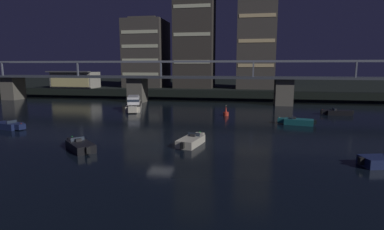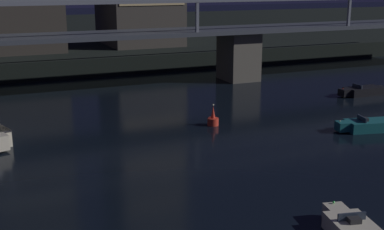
% 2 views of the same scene
% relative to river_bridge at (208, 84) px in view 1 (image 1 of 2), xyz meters
% --- Properties ---
extents(ground_plane, '(400.00, 400.00, 0.00)m').
position_rel_river_bridge_xyz_m(ground_plane, '(0.00, -37.99, -4.36)').
color(ground_plane, black).
extents(far_riverbank, '(240.00, 80.00, 2.20)m').
position_rel_river_bridge_xyz_m(far_riverbank, '(0.00, 48.01, -3.26)').
color(far_riverbank, black).
rests_on(far_riverbank, ground).
extents(river_bridge, '(103.56, 6.40, 9.38)m').
position_rel_river_bridge_xyz_m(river_bridge, '(0.00, 0.00, 0.00)').
color(river_bridge, '#605B51').
rests_on(river_bridge, ground).
extents(tower_west_low, '(11.26, 12.20, 19.64)m').
position_rel_river_bridge_xyz_m(tower_west_low, '(-20.58, 20.25, 7.51)').
color(tower_west_low, '#423D38').
rests_on(tower_west_low, far_riverbank).
extents(tower_west_tall, '(10.62, 10.05, 36.34)m').
position_rel_river_bridge_xyz_m(tower_west_tall, '(-6.05, 18.96, 15.86)').
color(tower_west_tall, '#38332D').
rests_on(tower_west_tall, far_riverbank).
extents(tower_central, '(9.92, 12.82, 31.63)m').
position_rel_river_bridge_xyz_m(tower_central, '(10.71, 20.45, 13.50)').
color(tower_central, '#423D38').
rests_on(tower_central, far_riverbank).
extents(waterfront_pavilion, '(12.40, 7.40, 4.70)m').
position_rel_river_bridge_xyz_m(waterfront_pavilion, '(-38.87, 11.91, 0.08)').
color(waterfront_pavilion, '#B2AD9E').
rests_on(waterfront_pavilion, far_riverbank).
extents(cabin_cruiser_near_left, '(4.96, 9.34, 2.79)m').
position_rel_river_bridge_xyz_m(cabin_cruiser_near_left, '(-12.35, -12.78, -3.31)').
color(cabin_cruiser_near_left, beige).
rests_on(cabin_cruiser_near_left, ground).
extents(speedboat_near_center, '(2.61, 5.21, 1.16)m').
position_rel_river_bridge_xyz_m(speedboat_near_center, '(2.91, -36.23, -3.95)').
color(speedboat_near_center, beige).
rests_on(speedboat_near_center, ground).
extents(speedboat_near_right, '(5.21, 2.59, 1.16)m').
position_rel_river_bridge_xyz_m(speedboat_near_right, '(15.66, -22.53, -3.95)').
color(speedboat_near_right, '#196066').
rests_on(speedboat_near_right, ground).
extents(speedboat_mid_left, '(5.19, 2.73, 1.16)m').
position_rel_river_bridge_xyz_m(speedboat_mid_left, '(-22.33, -32.27, -3.95)').
color(speedboat_mid_left, '#19234C').
rests_on(speedboat_mid_left, ground).
extents(speedboat_mid_right, '(5.20, 1.84, 1.16)m').
position_rel_river_bridge_xyz_m(speedboat_mid_right, '(23.80, -12.30, -3.95)').
color(speedboat_mid_right, black).
rests_on(speedboat_mid_right, ground).
extents(speedboat_far_left, '(4.49, 4.28, 1.16)m').
position_rel_river_bridge_xyz_m(speedboat_far_left, '(-7.59, -40.14, -3.95)').
color(speedboat_far_left, black).
rests_on(speedboat_far_left, ground).
extents(channel_buoy, '(0.90, 0.90, 1.76)m').
position_rel_river_bridge_xyz_m(channel_buoy, '(5.20, -16.48, -3.88)').
color(channel_buoy, red).
rests_on(channel_buoy, ground).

